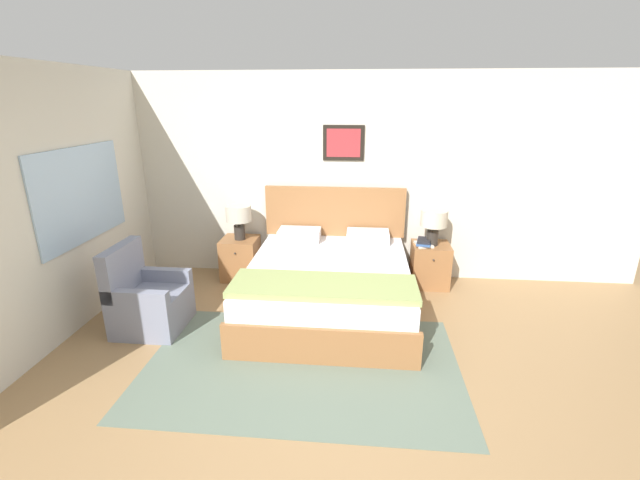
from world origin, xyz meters
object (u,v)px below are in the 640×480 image
object	(u,v)px
nightstand_near_window	(241,258)
nightstand_by_door	(430,265)
armchair	(147,301)
bed	(329,284)
table_lamp_by_door	(434,221)
table_lamp_near_window	(239,216)

from	to	relation	value
nightstand_near_window	nightstand_by_door	xyz separation A→B (m)	(2.45, 0.00, 0.00)
armchair	nightstand_near_window	xyz separation A→B (m)	(0.60, 1.36, -0.03)
bed	nightstand_by_door	xyz separation A→B (m)	(1.22, 0.81, -0.04)
nightstand_by_door	table_lamp_by_door	distance (m)	0.58
bed	nightstand_near_window	distance (m)	1.47
bed	armchair	distance (m)	1.91
nightstand_by_door	table_lamp_near_window	bearing A→B (deg)	-179.53
table_lamp_by_door	nightstand_by_door	bearing A→B (deg)	84.51
bed	table_lamp_near_window	bearing A→B (deg)	146.89
bed	table_lamp_near_window	world-z (taller)	bed
table_lamp_by_door	table_lamp_near_window	bearing A→B (deg)	180.00
armchair	nightstand_by_door	xyz separation A→B (m)	(3.05, 1.36, -0.03)
armchair	table_lamp_by_door	world-z (taller)	table_lamp_by_door
bed	table_lamp_by_door	xyz separation A→B (m)	(1.22, 0.79, 0.54)
nightstand_near_window	nightstand_by_door	size ratio (longest dim) A/B	1.00
bed	table_lamp_by_door	distance (m)	1.55
bed	armchair	bearing A→B (deg)	-163.18
bed	nightstand_near_window	xyz separation A→B (m)	(-1.22, 0.81, -0.04)
table_lamp_near_window	table_lamp_by_door	bearing A→B (deg)	0.00
table_lamp_near_window	armchair	bearing A→B (deg)	-114.73
bed	table_lamp_near_window	size ratio (longest dim) A/B	4.71
nightstand_by_door	table_lamp_near_window	xyz separation A→B (m)	(-2.43, -0.02, 0.58)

